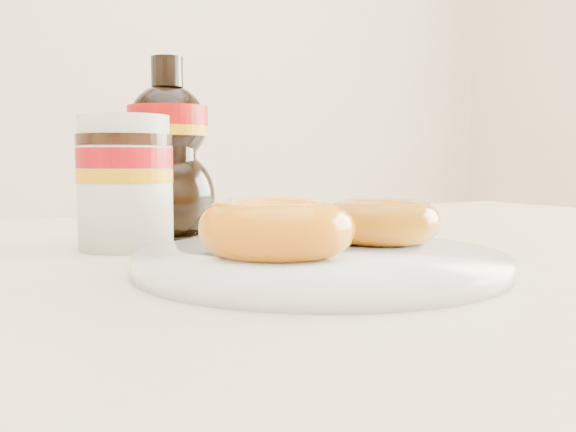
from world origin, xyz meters
name	(u,v)px	position (x,y,z in m)	size (l,w,h in m)	color
dining_table	(248,362)	(0.00, 0.10, 0.67)	(1.40, 0.90, 0.75)	beige
plate	(320,261)	(0.03, 0.03, 0.76)	(0.26, 0.26, 0.01)	white
donut_bitten	(277,228)	(-0.01, 0.03, 0.78)	(0.11, 0.11, 0.04)	orange
donut_whole	(381,221)	(0.10, 0.06, 0.78)	(0.09, 0.09, 0.03)	#A9670A
nutella_jar	(125,177)	(-0.07, 0.20, 0.81)	(0.08, 0.08, 0.12)	white
syrup_bottle	(168,150)	(-0.02, 0.24, 0.84)	(0.09, 0.08, 0.17)	black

